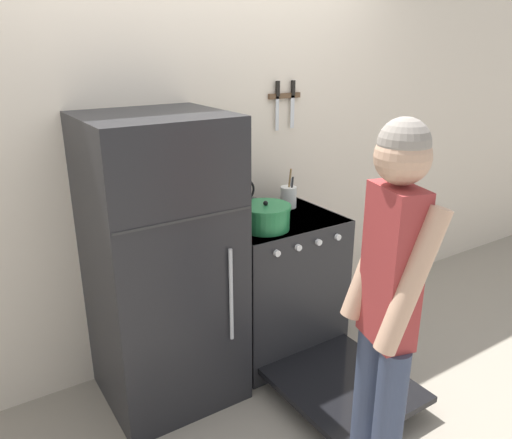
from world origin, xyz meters
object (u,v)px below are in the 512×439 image
(utensil_jar, at_px, (289,197))
(refrigerator, at_px, (163,264))
(dutch_oven_pot, at_px, (266,217))
(person, at_px, (388,308))
(tea_kettle, at_px, (245,206))
(stove_range, at_px, (279,287))

(utensil_jar, bearing_deg, refrigerator, -170.82)
(dutch_oven_pot, xyz_separation_m, person, (-0.17, -1.08, -0.02))
(refrigerator, relative_size, tea_kettle, 6.72)
(refrigerator, bearing_deg, tea_kettle, 13.53)
(dutch_oven_pot, distance_m, utensil_jar, 0.42)
(refrigerator, height_order, stove_range, refrigerator)
(dutch_oven_pot, distance_m, tea_kettle, 0.24)
(refrigerator, relative_size, utensil_jar, 6.10)
(refrigerator, height_order, utensil_jar, refrigerator)
(tea_kettle, bearing_deg, dutch_oven_pot, -93.03)
(stove_range, bearing_deg, refrigerator, 178.98)
(stove_range, relative_size, dutch_oven_pot, 4.03)
(stove_range, relative_size, tea_kettle, 5.63)
(stove_range, height_order, tea_kettle, tea_kettle)
(refrigerator, xyz_separation_m, utensil_jar, (0.94, 0.15, 0.18))
(utensil_jar, bearing_deg, person, -111.13)
(dutch_oven_pot, relative_size, tea_kettle, 1.40)
(refrigerator, xyz_separation_m, dutch_oven_pot, (0.59, -0.10, 0.18))
(dutch_oven_pot, xyz_separation_m, tea_kettle, (0.01, 0.24, -0.00))
(person, bearing_deg, tea_kettle, 7.65)
(refrigerator, distance_m, stove_range, 0.83)
(dutch_oven_pot, height_order, person, person)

